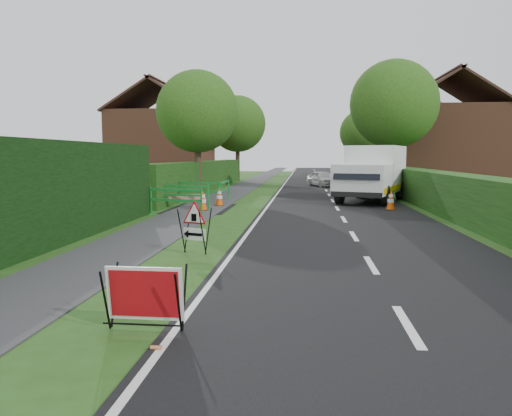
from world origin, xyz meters
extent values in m
plane|color=#254513|center=(0.00, 0.00, 0.00)|extent=(120.00, 120.00, 0.00)
cube|color=black|center=(2.50, 35.00, 0.00)|extent=(6.00, 90.00, 0.02)
cube|color=#2D2D30|center=(-3.00, 35.00, 0.01)|extent=(2.00, 90.00, 0.02)
cube|color=#14380F|center=(-5.00, 22.00, 0.00)|extent=(1.00, 24.00, 1.80)
cube|color=#14380F|center=(6.50, 16.00, 0.00)|extent=(1.20, 50.00, 1.50)
cube|color=brown|center=(-10.00, 30.00, 2.75)|extent=(7.00, 7.00, 5.50)
cube|color=#331E19|center=(-11.75, 30.00, 6.59)|extent=(4.00, 7.40, 2.58)
cube|color=#331E19|center=(-8.25, 30.00, 6.59)|extent=(4.00, 7.40, 2.58)
cube|color=#331E19|center=(-10.00, 30.00, 7.69)|extent=(0.25, 7.40, 0.18)
cube|color=brown|center=(11.00, 28.00, 2.75)|extent=(7.00, 7.00, 5.50)
cube|color=#331E19|center=(9.25, 28.00, 6.59)|extent=(4.00, 7.40, 2.58)
cube|color=#331E19|center=(12.75, 28.00, 6.59)|extent=(4.00, 7.40, 2.58)
cube|color=#331E19|center=(11.00, 28.00, 7.69)|extent=(0.25, 7.40, 0.18)
cube|color=brown|center=(12.00, 42.00, 2.75)|extent=(7.00, 7.00, 5.50)
cube|color=#331E19|center=(10.25, 42.00, 6.59)|extent=(4.00, 7.40, 2.58)
cube|color=#331E19|center=(13.75, 42.00, 6.59)|extent=(4.00, 7.40, 2.58)
cube|color=#331E19|center=(12.00, 42.00, 7.69)|extent=(0.25, 7.40, 0.18)
cylinder|color=#2D2116|center=(-4.60, 18.00, 1.31)|extent=(0.36, 0.36, 2.62)
sphere|color=#193C10|center=(-4.60, 18.00, 4.50)|extent=(4.40, 4.40, 4.40)
cylinder|color=#2D2116|center=(6.40, 22.00, 1.49)|extent=(0.36, 0.36, 2.97)
sphere|color=#193C10|center=(6.40, 22.00, 5.18)|extent=(5.20, 5.20, 5.20)
cylinder|color=#2D2116|center=(-4.60, 34.00, 1.40)|extent=(0.36, 0.36, 2.80)
sphere|color=#193C10|center=(-4.60, 34.00, 4.84)|extent=(4.80, 4.80, 4.80)
cylinder|color=#2D2116|center=(6.40, 38.00, 1.22)|extent=(0.36, 0.36, 2.45)
sphere|color=#193C10|center=(6.40, 38.00, 4.23)|extent=(4.20, 4.20, 4.20)
cylinder|color=black|center=(-1.16, -3.08, 0.40)|extent=(0.03, 0.28, 0.78)
cylinder|color=black|center=(-1.16, -2.79, 0.40)|extent=(0.03, 0.28, 0.78)
cylinder|color=black|center=(-0.27, -3.09, 0.40)|extent=(0.03, 0.28, 0.78)
cylinder|color=black|center=(-0.26, -2.81, 0.40)|extent=(0.03, 0.28, 0.78)
cylinder|color=black|center=(-0.72, -3.11, 0.13)|extent=(0.95, 0.04, 0.02)
cube|color=white|center=(-0.71, -2.96, 0.47)|extent=(0.95, 0.13, 0.68)
cube|color=#B00C14|center=(-0.71, -2.98, 0.47)|extent=(0.86, 0.11, 0.59)
cylinder|color=black|center=(-1.45, 1.78, 0.51)|extent=(0.12, 0.29, 0.98)
cylinder|color=black|center=(-1.37, 2.01, 0.51)|extent=(0.12, 0.29, 0.98)
cylinder|color=black|center=(-0.96, 1.61, 0.51)|extent=(0.12, 0.29, 0.98)
cylinder|color=black|center=(-0.87, 1.84, 0.51)|extent=(0.12, 0.29, 0.98)
cube|color=white|center=(-1.17, 1.79, 0.44)|extent=(0.52, 0.20, 0.26)
cube|color=black|center=(-1.17, 1.78, 0.44)|extent=(0.37, 0.14, 0.06)
cone|color=black|center=(-1.37, 1.85, 0.44)|extent=(0.17, 0.19, 0.16)
cube|color=black|center=(-1.18, 1.78, 0.81)|extent=(0.12, 0.05, 0.16)
cube|color=silver|center=(4.60, 15.76, 1.53)|extent=(3.28, 4.10, 2.13)
cube|color=silver|center=(3.69, 13.22, 1.12)|extent=(2.85, 2.91, 1.30)
cube|color=black|center=(3.32, 12.18, 1.44)|extent=(1.91, 0.89, 0.60)
cube|color=#DBBE0B|center=(3.20, 15.16, 0.68)|extent=(1.86, 5.15, 0.27)
cube|color=#DBBE0B|center=(5.30, 14.41, 0.68)|extent=(1.86, 5.15, 0.27)
cube|color=black|center=(3.32, 12.19, 0.53)|extent=(2.08, 0.85, 0.22)
cylinder|color=black|center=(2.73, 13.50, 0.44)|extent=(0.55, 0.92, 0.88)
cylinder|color=black|center=(4.60, 12.83, 0.44)|extent=(0.55, 0.92, 0.88)
cylinder|color=black|center=(3.93, 16.85, 0.44)|extent=(0.55, 0.92, 0.88)
cylinder|color=black|center=(5.81, 16.18, 0.44)|extent=(0.55, 0.92, 0.88)
cube|color=black|center=(4.55, 11.18, 0.02)|extent=(0.38, 0.38, 0.04)
cone|color=#DB4C06|center=(4.55, 11.18, 0.42)|extent=(0.32, 0.32, 0.75)
cylinder|color=white|center=(4.55, 11.18, 0.38)|extent=(0.25, 0.25, 0.14)
cylinder|color=white|center=(4.55, 11.18, 0.56)|extent=(0.17, 0.17, 0.10)
cube|color=black|center=(4.63, 12.91, 0.02)|extent=(0.38, 0.38, 0.04)
cone|color=#DB4C06|center=(4.63, 12.91, 0.42)|extent=(0.32, 0.32, 0.75)
cylinder|color=white|center=(4.63, 12.91, 0.38)|extent=(0.25, 0.25, 0.14)
cylinder|color=white|center=(4.63, 12.91, 0.56)|extent=(0.17, 0.17, 0.10)
cube|color=black|center=(5.17, 16.22, 0.02)|extent=(0.38, 0.38, 0.04)
cone|color=#DB4C06|center=(5.17, 16.22, 0.42)|extent=(0.32, 0.32, 0.75)
cylinder|color=white|center=(5.17, 16.22, 0.38)|extent=(0.25, 0.25, 0.14)
cylinder|color=white|center=(5.17, 16.22, 0.56)|extent=(0.17, 0.17, 0.10)
cube|color=black|center=(-2.75, 10.32, 0.02)|extent=(0.38, 0.38, 0.04)
cone|color=#DB4C06|center=(-2.75, 10.32, 0.42)|extent=(0.32, 0.32, 0.75)
cylinder|color=white|center=(-2.75, 10.32, 0.38)|extent=(0.25, 0.25, 0.14)
cylinder|color=white|center=(-2.75, 10.32, 0.56)|extent=(0.17, 0.17, 0.10)
cube|color=black|center=(-2.43, 12.22, 0.02)|extent=(0.38, 0.38, 0.04)
cone|color=#DB4C06|center=(-2.43, 12.22, 0.42)|extent=(0.32, 0.32, 0.75)
cylinder|color=white|center=(-2.43, 12.22, 0.38)|extent=(0.25, 0.25, 0.14)
cylinder|color=white|center=(-2.43, 12.22, 0.56)|extent=(0.17, 0.17, 0.10)
cube|color=#167C2D|center=(-4.39, 8.95, 0.50)|extent=(0.06, 0.06, 1.00)
cube|color=#167C2D|center=(-2.43, 8.53, 0.50)|extent=(0.06, 0.06, 1.00)
cube|color=#167C2D|center=(-3.41, 8.74, 0.92)|extent=(1.97, 0.47, 0.08)
cube|color=#167C2D|center=(-3.41, 8.74, 0.55)|extent=(1.97, 0.47, 0.08)
cube|color=#167C2D|center=(-4.39, 8.95, 0.02)|extent=(0.13, 0.35, 0.04)
cube|color=#167C2D|center=(-2.43, 8.53, 0.02)|extent=(0.13, 0.35, 0.04)
cube|color=#167C2D|center=(-4.57, 11.13, 0.50)|extent=(0.06, 0.06, 1.00)
cube|color=#167C2D|center=(-2.62, 10.73, 0.50)|extent=(0.06, 0.06, 1.00)
cube|color=#167C2D|center=(-3.60, 10.93, 0.92)|extent=(1.97, 0.45, 0.08)
cube|color=#167C2D|center=(-3.60, 10.93, 0.55)|extent=(1.97, 0.45, 0.08)
cube|color=#167C2D|center=(-4.57, 11.13, 0.02)|extent=(0.13, 0.35, 0.04)
cube|color=#167C2D|center=(-2.62, 10.73, 0.02)|extent=(0.13, 0.35, 0.04)
cube|color=#167C2D|center=(-4.41, 13.31, 0.50)|extent=(0.06, 0.06, 1.00)
cube|color=#167C2D|center=(-2.48, 12.81, 0.50)|extent=(0.06, 0.06, 1.00)
cube|color=#167C2D|center=(-3.45, 13.06, 0.92)|extent=(1.95, 0.55, 0.08)
cube|color=#167C2D|center=(-3.45, 13.06, 0.55)|extent=(1.95, 0.55, 0.08)
cube|color=#167C2D|center=(-4.41, 13.31, 0.02)|extent=(0.15, 0.35, 0.04)
cube|color=#167C2D|center=(-2.48, 12.81, 0.02)|extent=(0.15, 0.35, 0.04)
cube|color=#167C2D|center=(-2.60, 13.07, 0.50)|extent=(0.05, 0.05, 1.00)
cube|color=#167C2D|center=(-2.47, 15.06, 0.50)|extent=(0.05, 0.05, 1.00)
cube|color=#167C2D|center=(-2.53, 14.07, 0.92)|extent=(0.18, 2.00, 0.08)
cube|color=#167C2D|center=(-2.53, 14.07, 0.55)|extent=(0.18, 2.00, 0.08)
cube|color=#167C2D|center=(-2.60, 13.07, 0.02)|extent=(0.35, 0.08, 0.04)
cube|color=#167C2D|center=(-2.47, 15.06, 0.02)|extent=(0.35, 0.08, 0.04)
cube|color=red|center=(-3.57, 11.19, 0.00)|extent=(1.49, 0.24, 0.25)
cylinder|color=#BF7F4C|center=(-0.40, -3.56, 0.00)|extent=(0.12, 0.07, 0.07)
imported|color=silver|center=(2.40, 26.13, 0.55)|extent=(2.42, 3.47, 1.10)
camera|label=1|loc=(1.21, -8.69, 2.13)|focal=35.00mm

